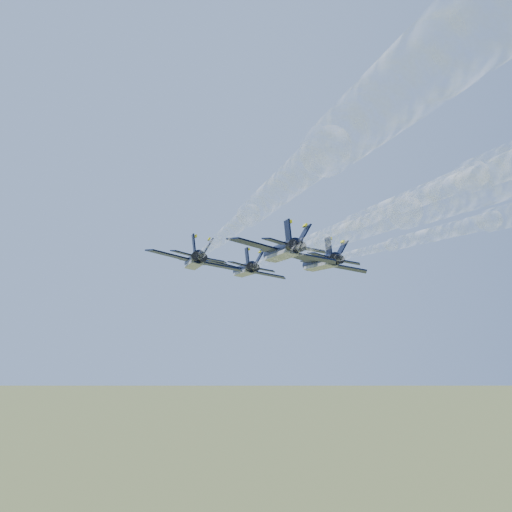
{
  "coord_description": "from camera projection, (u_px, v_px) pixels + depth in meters",
  "views": [
    {
      "loc": [
        -7.29,
        -87.35,
        95.71
      ],
      "look_at": [
        -2.31,
        4.65,
        105.49
      ],
      "focal_mm": 45.0,
      "sensor_mm": 36.0,
      "label": 1
    }
  ],
  "objects": [
    {
      "name": "jet_lead",
      "position": [
        244.0,
        270.0,
        103.82
      ],
      "size": [
        13.51,
        17.85,
        4.46
      ],
      "rotation": [
        0.0,
        0.2,
        0.13
      ],
      "color": "black"
    },
    {
      "name": "jet_left",
      "position": [
        194.0,
        261.0,
        89.17
      ],
      "size": [
        13.51,
        17.85,
        4.46
      ],
      "rotation": [
        0.0,
        0.2,
        0.13
      ],
      "color": "black"
    },
    {
      "name": "jet_right",
      "position": [
        320.0,
        263.0,
        91.78
      ],
      "size": [
        13.51,
        17.85,
        4.46
      ],
      "rotation": [
        0.0,
        0.2,
        0.13
      ],
      "color": "black"
    },
    {
      "name": "jet_slot",
      "position": [
        281.0,
        251.0,
        77.56
      ],
      "size": [
        13.51,
        17.85,
        4.46
      ],
      "rotation": [
        0.0,
        0.2,
        0.13
      ],
      "color": "black"
    },
    {
      "name": "smoke_trail_lead",
      "position": [
        471.0,
        155.0,
        33.46
      ],
      "size": [
        14.44,
        94.59,
        3.19
      ],
      "rotation": [
        0.0,
        0.2,
        0.13
      ],
      "color": "white"
    },
    {
      "name": "smoke_trail_left",
      "position": [
        410.0,
        23.0,
        18.81
      ],
      "size": [
        14.44,
        94.59,
        3.19
      ],
      "rotation": [
        0.0,
        0.2,
        0.13
      ],
      "color": "white"
    }
  ]
}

